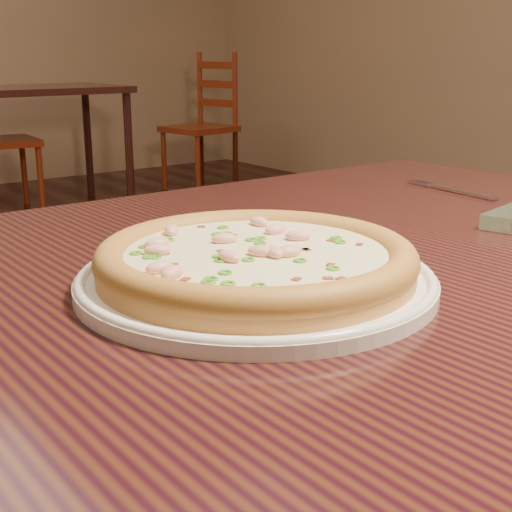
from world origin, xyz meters
TOP-DOWN VIEW (x-y plane):
  - hero_table at (0.21, -0.31)m, footprint 1.20×0.80m
  - plate at (0.09, -0.36)m, footprint 0.32×0.32m
  - pizza at (0.09, -0.36)m, footprint 0.29×0.29m
  - fork at (0.61, -0.18)m, footprint 0.04×0.18m
  - bg_table_right at (1.38, 3.50)m, footprint 1.00×0.70m
  - chair_d at (2.55, 3.42)m, footprint 0.48×0.48m

SIDE VIEW (x-z plane):
  - chair_d at x=2.55m, z-range -0.04..0.91m
  - hero_table at x=0.21m, z-range 0.28..1.03m
  - bg_table_right at x=1.38m, z-range 0.28..1.03m
  - fork at x=0.61m, z-range 0.75..0.75m
  - plate at x=0.09m, z-range 0.75..0.77m
  - pizza at x=0.09m, z-range 0.76..0.79m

